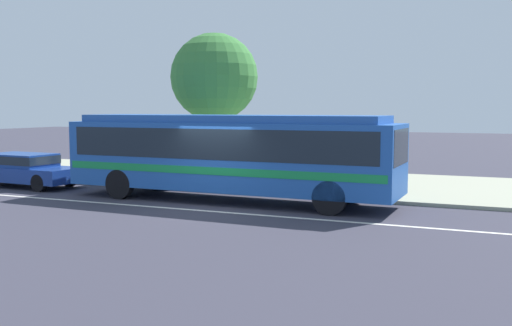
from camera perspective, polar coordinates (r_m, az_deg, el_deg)
ground_plane at (r=18.14m, az=-3.91°, el=-4.30°), size 120.00×120.00×0.00m
sidewalk_slab at (r=24.08m, az=3.10°, el=-1.74°), size 60.00×8.00×0.12m
lane_stripe_center at (r=17.44m, az=-5.10°, el=-4.69°), size 56.00×0.16×0.01m
transit_bus at (r=19.04m, az=-2.63°, el=1.17°), size 11.21×2.81×2.83m
sedan_behind_bus at (r=24.35m, az=-21.81°, el=-0.47°), size 4.61×2.01×1.29m
pedestrian_waiting_near_sign at (r=21.57m, az=1.36°, el=0.21°), size 0.48×0.48×1.68m
bus_stop_sign at (r=19.71m, az=8.67°, el=1.57°), size 0.15×0.44×2.56m
street_tree_near_stop at (r=24.56m, az=-4.11°, el=8.36°), size 3.66×3.66×6.06m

